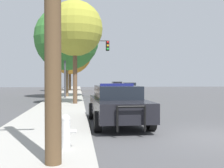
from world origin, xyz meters
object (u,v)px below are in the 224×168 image
traffic_light (83,56)px  car_background_distant (117,85)px  police_car (117,104)px  tree_sidewalk_near (75,29)px  tree_sidewalk_mid (67,38)px  tree_sidewalk_far (70,52)px  fire_hydrant (66,130)px  car_background_oncoming (129,87)px

traffic_light → car_background_distant: size_ratio=1.16×
police_car → car_background_distant: police_car is taller
traffic_light → tree_sidewalk_near: 6.10m
tree_sidewalk_near → car_background_distant: bearing=76.7°
police_car → tree_sidewalk_near: (-1.75, 8.04, 4.34)m
police_car → tree_sidewalk_mid: (-2.61, 15.95, 4.82)m
car_background_distant → tree_sidewalk_far: 11.24m
car_background_distant → tree_sidewalk_far: tree_sidewalk_far is taller
police_car → car_background_distant: 36.83m
fire_hydrant → car_background_oncoming: bearing=76.7°
car_background_distant → tree_sidewalk_far: (-7.70, -6.53, 4.92)m
police_car → tree_sidewalk_near: size_ratio=0.75×
fire_hydrant → car_background_distant: 41.29m
fire_hydrant → tree_sidewalk_near: (0.07, 12.28, 4.58)m
car_background_distant → tree_sidewalk_mid: size_ratio=0.53×
tree_sidewalk_near → tree_sidewalk_far: bearing=92.6°
car_background_oncoming → tree_sidewalk_mid: size_ratio=0.52×
tree_sidewalk_far → tree_sidewalk_near: bearing=-87.4°
car_background_distant → fire_hydrant: bearing=-99.4°
car_background_oncoming → tree_sidewalk_far: (-7.81, 4.95, 4.96)m
tree_sidewalk_far → tree_sidewalk_mid: tree_sidewalk_far is taller
tree_sidewalk_mid → tree_sidewalk_near: (0.87, -7.90, -0.48)m
tree_sidewalk_far → tree_sidewalk_near: 21.95m
tree_sidewalk_mid → police_car: bearing=-80.7°
tree_sidewalk_mid → tree_sidewalk_near: 7.97m
fire_hydrant → tree_sidewalk_far: 34.59m
fire_hydrant → traffic_light: size_ratio=0.15×
car_background_distant → police_car: bearing=-97.6°
tree_sidewalk_near → traffic_light: bearing=84.0°
fire_hydrant → car_background_distant: car_background_distant is taller
police_car → fire_hydrant: 4.61m
car_background_oncoming → car_background_distant: 11.48m
tree_sidewalk_far → traffic_light: bearing=-84.2°
car_background_oncoming → tree_sidewalk_near: bearing=71.7°
tree_sidewalk_far → tree_sidewalk_mid: 14.02m
car_background_oncoming → tree_sidewalk_mid: tree_sidewalk_mid is taller
police_car → fire_hydrant: (-1.82, -4.23, -0.24)m
police_car → traffic_light: 14.33m
fire_hydrant → tree_sidewalk_far: (-0.93, 34.20, 5.11)m
traffic_light → tree_sidewalk_near: (-0.62, -5.92, 1.32)m
police_car → car_background_distant: size_ratio=1.15×
fire_hydrant → tree_sidewalk_far: tree_sidewalk_far is taller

